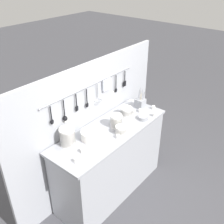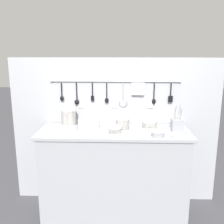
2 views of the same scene
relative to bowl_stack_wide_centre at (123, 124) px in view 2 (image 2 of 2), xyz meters
The scene contains 17 objects.
ground_plane 1.04m from the bowl_stack_wide_centre, 169.96° to the left, with size 20.00×20.00×0.00m, color #424247.
counter 0.56m from the bowl_stack_wide_centre, 169.96° to the left, with size 1.58×0.55×0.96m.
back_wall 0.39m from the bowl_stack_wide_centre, 105.00° to the left, with size 2.38×0.11×1.70m.
bowl_stack_wide_centre is the anchor object (origin of this frame).
bowl_stack_short_front 0.29m from the bowl_stack_wide_centre, 12.49° to the left, with size 0.15×0.15×0.12m.
bowl_stack_nested_right 0.62m from the bowl_stack_wide_centre, 163.36° to the left, with size 0.16×0.16×0.20m.
bowl_stack_tall_left 0.15m from the bowl_stack_wide_centre, 120.22° to the right, with size 0.12×0.12×0.10m.
plate_stack 0.37m from the bowl_stack_wide_centre, behind, with size 0.23×0.23×0.10m.
steel_mixing_bowl 0.38m from the bowl_stack_wide_centre, 23.64° to the right, with size 0.13×0.13×0.04m.
cutlery_caddy 0.57m from the bowl_stack_wide_centre, ahead, with size 0.12×0.12×0.27m.
cup_beside_plates 0.39m from the bowl_stack_wide_centre, ahead, with size 0.04×0.04×0.05m.
cup_by_caddy 0.66m from the bowl_stack_wide_centre, 10.09° to the right, with size 0.04×0.04×0.05m.
cup_edge_far 0.74m from the bowl_stack_wide_centre, behind, with size 0.04×0.04×0.05m.
cup_front_right 0.47m from the bowl_stack_wide_centre, ahead, with size 0.04×0.04×0.05m.
cup_back_right 0.54m from the bowl_stack_wide_centre, 24.09° to the right, with size 0.04×0.04×0.05m.
cup_front_left 0.24m from the bowl_stack_wide_centre, 135.88° to the right, with size 0.04×0.04×0.05m.
cup_centre 0.59m from the bowl_stack_wide_centre, behind, with size 0.04×0.04×0.05m.
Camera 2 is at (0.07, -2.61, 1.77)m, focal length 42.00 mm.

